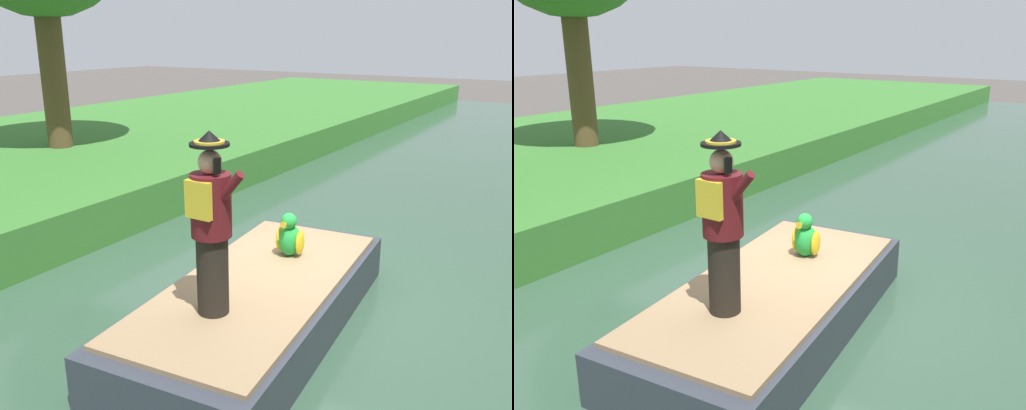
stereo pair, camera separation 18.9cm
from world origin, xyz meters
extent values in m
plane|color=#4C4742|center=(0.00, 0.00, 0.00)|extent=(80.00, 80.00, 0.00)
cube|color=#33513D|center=(0.00, 0.00, 0.05)|extent=(6.91, 48.00, 0.10)
cube|color=#333842|center=(0.00, -0.88, 0.38)|extent=(2.24, 4.37, 0.56)
cube|color=#997A56|center=(0.00, -0.88, 0.69)|extent=(2.06, 4.02, 0.05)
cylinder|color=black|center=(0.00, -1.74, 1.12)|extent=(0.32, 0.32, 0.82)
cylinder|color=#561419|center=(0.00, -1.74, 1.84)|extent=(0.40, 0.40, 0.62)
cube|color=gold|center=(0.00, -1.93, 1.94)|extent=(0.28, 0.06, 0.36)
sphere|color=#DBA884|center=(0.00, -1.74, 2.27)|extent=(0.23, 0.23, 0.23)
cylinder|color=black|center=(0.00, -1.74, 2.43)|extent=(0.38, 0.38, 0.03)
cone|color=black|center=(0.00, -1.74, 2.50)|extent=(0.26, 0.26, 0.12)
cylinder|color=gold|center=(0.00, -1.74, 2.46)|extent=(0.29, 0.29, 0.02)
cylinder|color=#561419|center=(0.22, -1.78, 2.02)|extent=(0.38, 0.09, 0.43)
cube|color=black|center=(0.13, -1.80, 2.26)|extent=(0.03, 0.08, 0.15)
ellipsoid|color=green|center=(-0.07, -0.02, 0.91)|extent=(0.26, 0.32, 0.40)
sphere|color=green|center=(-0.07, -0.06, 1.18)|extent=(0.20, 0.20, 0.20)
cone|color=yellow|center=(-0.07, -0.16, 1.17)|extent=(0.09, 0.09, 0.09)
ellipsoid|color=yellow|center=(-0.21, -0.02, 0.91)|extent=(0.08, 0.20, 0.32)
ellipsoid|color=yellow|center=(0.07, -0.02, 0.91)|extent=(0.08, 0.20, 0.32)
cylinder|color=brown|center=(-7.62, 2.55, 2.60)|extent=(0.56, 0.56, 3.45)
camera|label=1|loc=(3.03, -5.73, 3.41)|focal=38.54mm
camera|label=2|loc=(3.19, -5.63, 3.41)|focal=38.54mm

